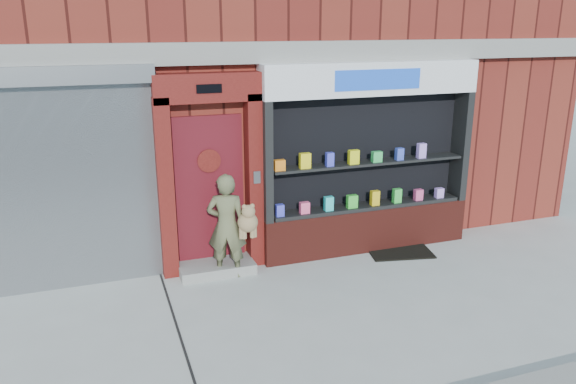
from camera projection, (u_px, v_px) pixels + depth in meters
name	position (u px, v px, depth m)	size (l,w,h in m)	color
ground	(305.00, 318.00, 7.04)	(80.00, 80.00, 0.00)	#9E9E99
building	(199.00, 0.00, 11.29)	(12.00, 8.16, 8.00)	maroon
shutter_bay	(39.00, 169.00, 7.32)	(3.10, 0.30, 3.04)	gray
red_door_bay	(211.00, 175.00, 8.05)	(1.52, 0.58, 2.90)	#4D0F0D
pharmacy_bay	(368.00, 167.00, 8.83)	(3.50, 0.41, 3.00)	#5B1C15
woman	(229.00, 225.00, 8.01)	(0.75, 0.56, 1.54)	brown
doormat	(399.00, 251.00, 9.07)	(0.99, 0.70, 0.02)	black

